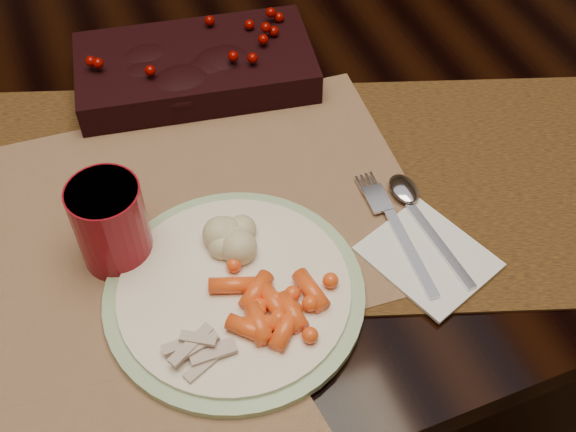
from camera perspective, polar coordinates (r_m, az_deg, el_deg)
name	(u,v)px	position (r m, az deg, el deg)	size (l,w,h in m)	color
floor	(229,373)	(1.58, -4.65, -12.29)	(5.00, 5.00, 0.00)	black
dining_table	(216,273)	(1.26, -5.73, -4.53)	(1.80, 1.00, 0.75)	black
table_runner	(185,190)	(0.88, -8.13, 2.05)	(1.80, 0.37, 0.00)	#361D09
centerpiece	(195,63)	(1.00, -7.35, 11.86)	(0.31, 0.16, 0.06)	black
placemat_main	(203,213)	(0.85, -6.71, 0.28)	(0.50, 0.36, 0.00)	#8D6244
placemat_second	(29,401)	(0.76, -19.79, -13.62)	(0.48, 0.35, 0.00)	#9C5B3E
dinner_plate	(234,292)	(0.77, -4.26, -6.04)	(0.28, 0.28, 0.02)	white
baby_carrots	(280,297)	(0.74, -0.65, -6.39)	(0.10, 0.08, 0.02)	#FF5319
mashed_potatoes	(229,236)	(0.78, -4.72, -1.55)	(0.07, 0.06, 0.04)	beige
turkey_shreds	(199,351)	(0.72, -7.04, -10.56)	(0.07, 0.06, 0.02)	#C1AE9F
napkin	(428,257)	(0.81, 11.02, -3.19)	(0.11, 0.13, 0.00)	white
fork	(402,237)	(0.82, 8.98, -1.67)	(0.02, 0.16, 0.00)	silver
spoon	(428,227)	(0.83, 11.00, -0.83)	(0.03, 0.16, 0.00)	silver
red_cup	(111,224)	(0.79, -13.81, -0.63)	(0.08, 0.08, 0.11)	maroon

